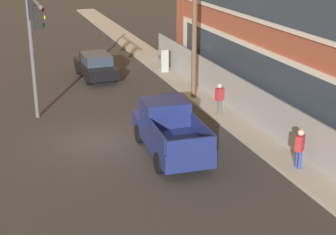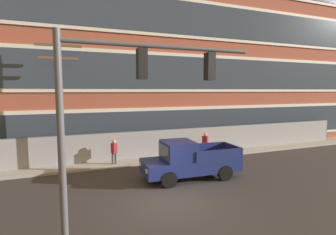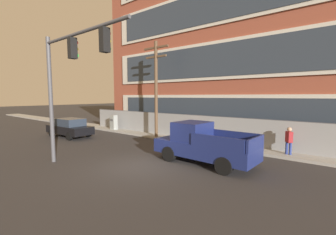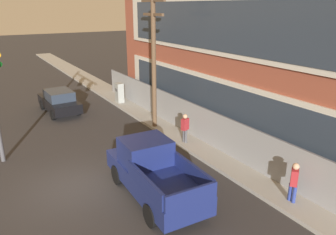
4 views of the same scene
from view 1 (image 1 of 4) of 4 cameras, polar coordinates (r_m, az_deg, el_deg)
name	(u,v)px [view 1 (image 1 of 4)]	position (r m, az deg, el deg)	size (l,w,h in m)	color
ground_plane	(100,142)	(22.29, -7.55, -2.67)	(160.00, 160.00, 0.00)	#333030
sidewalk_building_side	(241,122)	(24.36, 8.11, -0.52)	(80.00, 2.00, 0.16)	#9E9B93
chain_link_fence	(276,120)	(22.10, 11.91, -0.30)	(31.87, 0.06, 2.00)	gray
traffic_signal_mast	(33,30)	(23.00, -14.73, 9.31)	(6.12, 0.43, 6.34)	#4C4C51
pickup_truck_navy	(169,131)	(20.65, 0.14, -1.46)	(5.33, 2.20, 2.07)	navy
sedan_black	(96,66)	(31.96, -8.01, 5.72)	(4.44, 2.01, 1.56)	black
utility_pole_near_corner	(195,20)	(26.67, 2.96, 10.74)	(2.43, 0.26, 7.67)	brown
electrical_cabinet	(163,61)	(32.76, -0.51, 6.25)	(0.61, 0.50, 1.58)	#939993
pedestrian_near_cabinet	(300,148)	(19.62, 14.37, -3.25)	(0.44, 0.46, 1.69)	navy
pedestrian_by_fence	(219,98)	(24.87, 5.72, 2.19)	(0.36, 0.46, 1.69)	#4C4C51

